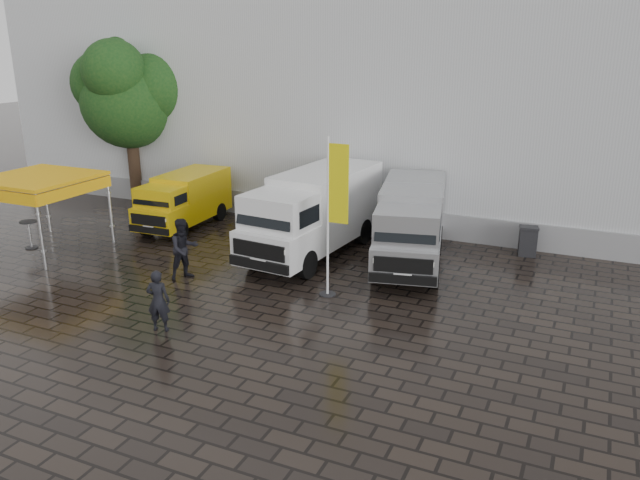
% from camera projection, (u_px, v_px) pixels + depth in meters
% --- Properties ---
extents(ground, '(120.00, 120.00, 0.00)m').
position_uv_depth(ground, '(308.00, 306.00, 17.94)').
color(ground, black).
rests_on(ground, ground).
extents(exhibition_hall, '(44.00, 16.00, 12.00)m').
position_uv_depth(exhibition_hall, '(493.00, 69.00, 29.19)').
color(exhibition_hall, silver).
rests_on(exhibition_hall, ground).
extents(hall_plinth, '(44.00, 0.15, 1.00)m').
position_uv_depth(hall_plinth, '(444.00, 226.00, 23.90)').
color(hall_plinth, gray).
rests_on(hall_plinth, ground).
extents(van_yellow, '(2.01, 4.74, 2.15)m').
position_uv_depth(van_yellow, '(184.00, 202.00, 25.23)').
color(van_yellow, '#DEB40B').
rests_on(van_yellow, ground).
extents(van_white, '(2.81, 6.87, 2.90)m').
position_uv_depth(van_white, '(313.00, 215.00, 21.89)').
color(van_white, white).
rests_on(van_white, ground).
extents(van_silver, '(3.33, 6.43, 2.66)m').
position_uv_depth(van_silver, '(411.00, 226.00, 20.98)').
color(van_silver, '#A9ABAE').
rests_on(van_silver, ground).
extents(canopy_tent, '(3.44, 3.44, 2.74)m').
position_uv_depth(canopy_tent, '(38.00, 181.00, 22.02)').
color(canopy_tent, silver).
rests_on(canopy_tent, ground).
extents(flagpole, '(0.88, 0.50, 4.77)m').
position_uv_depth(flagpole, '(334.00, 211.00, 17.89)').
color(flagpole, black).
rests_on(flagpole, ground).
extents(tree, '(4.29, 4.31, 7.70)m').
position_uv_depth(tree, '(128.00, 95.00, 28.42)').
color(tree, black).
rests_on(tree, ground).
extents(cocktail_table, '(0.60, 0.60, 1.03)m').
position_uv_depth(cocktail_table, '(30.00, 235.00, 22.82)').
color(cocktail_table, black).
rests_on(cocktail_table, ground).
extents(wheelie_bin, '(0.74, 0.74, 1.06)m').
position_uv_depth(wheelie_bin, '(528.00, 241.00, 22.08)').
color(wheelie_bin, black).
rests_on(wheelie_bin, ground).
extents(person_front, '(0.71, 0.58, 1.68)m').
position_uv_depth(person_front, '(158.00, 301.00, 16.23)').
color(person_front, black).
rests_on(person_front, ground).
extents(person_tent, '(1.13, 1.21, 1.98)m').
position_uv_depth(person_tent, '(184.00, 249.00, 19.80)').
color(person_tent, black).
rests_on(person_tent, ground).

